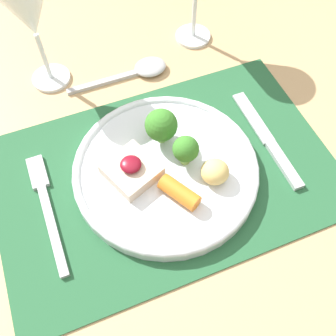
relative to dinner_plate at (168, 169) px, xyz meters
The scene contains 8 objects.
ground_plane 0.77m from the dinner_plate, 132.29° to the left, with size 8.00×8.00×0.00m, color gray.
dining_table 0.10m from the dinner_plate, 132.29° to the left, with size 1.47×1.09×0.75m.
placemat 0.02m from the dinner_plate, 132.29° to the left, with size 0.50×0.32×0.00m, color #235633.
dinner_plate is the anchor object (origin of this frame).
fork 0.18m from the dinner_plate, behind, with size 0.02×0.19×0.01m.
knife 0.17m from the dinner_plate, ahead, with size 0.02×0.19×0.01m.
spoon 0.22m from the dinner_plate, 80.03° to the left, with size 0.18×0.05×0.02m.
wine_glass_far 0.31m from the dinner_plate, 114.29° to the left, with size 0.09×0.09×0.20m.
Camera 1 is at (-0.11, -0.28, 1.25)m, focal length 42.00 mm.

